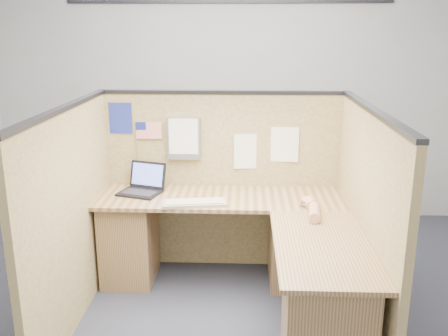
{
  "coord_description": "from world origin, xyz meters",
  "views": [
    {
      "loc": [
        0.19,
        -3.06,
        2.02
      ],
      "look_at": [
        0.03,
        0.5,
        1.02
      ],
      "focal_mm": 40.0,
      "sensor_mm": 36.0,
      "label": 1
    }
  ],
  "objects_px": {
    "l_desk": "(243,258)",
    "mouse": "(308,204)",
    "laptop": "(141,185)",
    "keyboard": "(195,203)"
  },
  "relations": [
    {
      "from": "laptop",
      "to": "keyboard",
      "type": "distance_m",
      "value": 0.56
    },
    {
      "from": "l_desk",
      "to": "mouse",
      "type": "distance_m",
      "value": 0.63
    },
    {
      "from": "l_desk",
      "to": "laptop",
      "type": "relative_size",
      "value": 5.0
    },
    {
      "from": "laptop",
      "to": "l_desk",
      "type": "bearing_deg",
      "value": -12.1
    },
    {
      "from": "keyboard",
      "to": "mouse",
      "type": "relative_size",
      "value": 4.35
    },
    {
      "from": "keyboard",
      "to": "mouse",
      "type": "height_order",
      "value": "mouse"
    },
    {
      "from": "l_desk",
      "to": "mouse",
      "type": "height_order",
      "value": "mouse"
    },
    {
      "from": "laptop",
      "to": "mouse",
      "type": "bearing_deg",
      "value": 5.29
    },
    {
      "from": "laptop",
      "to": "keyboard",
      "type": "bearing_deg",
      "value": -14.28
    },
    {
      "from": "l_desk",
      "to": "mouse",
      "type": "xyz_separation_m",
      "value": [
        0.48,
        0.19,
        0.36
      ]
    }
  ]
}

